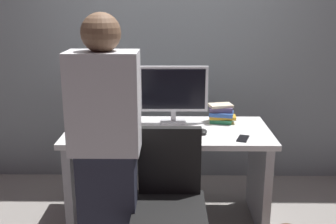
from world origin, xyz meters
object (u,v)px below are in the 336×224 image
Objects in this scene: desk at (168,157)px; cup_near_keyboard at (102,131)px; mouse at (203,132)px; book_stack at (221,114)px; keyboard at (158,133)px; monitor at (173,91)px; office_chair at (169,213)px; cell_phone at (243,139)px; person_at_desk at (106,153)px.

desk is 15.38× the size of cup_near_keyboard.
book_stack is (0.17, 0.29, 0.06)m from mouse.
mouse is (0.33, 0.02, 0.01)m from keyboard.
desk is at bearing -155.92° from book_stack.
monitor is 2.39× the size of book_stack.
office_chair is at bearing -77.73° from keyboard.
keyboard reaches higher than desk.
mouse is 1.00× the size of cup_near_keyboard.
office_chair reaches higher than cell_phone.
mouse is 0.30m from cell_phone.
office_chair is 0.76m from cell_phone.
monitor is at bearing 77.12° from desk.
keyboard is at bearing -110.57° from monitor.
mouse is (0.24, 0.57, 0.34)m from office_chair.
keyboard is 0.33m from mouse.
cup_near_keyboard is 0.97m from book_stack.
desk is 6.81× the size of book_stack.
keyboard is 1.90× the size of book_stack.
keyboard reaches higher than cell_phone.
book_stack reaches higher than desk.
desk is 15.42× the size of mouse.
mouse is at bearing 6.88° from cup_near_keyboard.
book_stack reaches higher than cup_near_keyboard.
office_chair is 6.53× the size of cell_phone.
cup_near_keyboard is (-0.40, -0.07, 0.04)m from keyboard.
person_at_desk is 7.24× the size of book_stack.
mouse is at bearing 67.05° from office_chair.
office_chair is at bearing -118.92° from cell_phone.
keyboard is 2.99× the size of cell_phone.
book_stack is (0.41, 0.86, 0.40)m from office_chair.
monitor is 0.68m from cell_phone.
person_at_desk is 0.54m from cup_near_keyboard.
person_at_desk is 0.66m from keyboard.
monitor is at bearing 35.69° from cup_near_keyboard.
cell_phone reaches higher than desk.
mouse is at bearing -52.03° from monitor.
monitor is 1.26× the size of keyboard.
cup_near_keyboard is at bearing -144.31° from monitor.
keyboard is (-0.09, 0.55, 0.34)m from office_chair.
cup_near_keyboard is at bearing -156.89° from book_stack.
office_chair is 0.57× the size of person_at_desk.
keyboard is at bearing 99.08° from office_chair.
cup_near_keyboard is 0.70× the size of cell_phone.
person_at_desk is 1.02m from cell_phone.
desk is 0.68m from office_chair.
keyboard is 0.61m from cell_phone.
keyboard is (0.28, 0.59, -0.08)m from person_at_desk.
desk is at bearing 63.03° from keyboard.
desk is at bearing -102.88° from monitor.
desk is 0.28m from keyboard.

